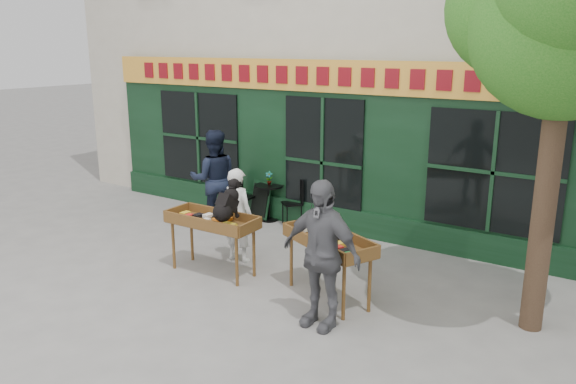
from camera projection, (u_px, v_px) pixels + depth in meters
name	position (u px, v px, depth m)	size (l,w,h in m)	color
ground	(252.00, 265.00, 9.36)	(80.00, 80.00, 0.00)	slate
book_cart_center	(212.00, 224.00, 8.87)	(1.51, 0.64, 0.99)	brown
dog	(226.00, 199.00, 8.53)	(0.34, 0.60, 0.60)	black
woman	(238.00, 215.00, 9.40)	(0.58, 0.38, 1.60)	silver
book_cart_right	(329.00, 245.00, 7.95)	(1.62, 1.19, 0.99)	brown
man_right	(321.00, 254.00, 7.14)	(1.15, 0.48, 1.97)	#535358
bistro_table	(269.00, 195.00, 11.61)	(0.60, 0.60, 0.76)	black
bistro_chair_left	(241.00, 192.00, 11.86)	(0.40, 0.40, 0.95)	black
bistro_chair_right	(296.00, 198.00, 11.36)	(0.51, 0.51, 0.95)	black
potted_plant	(269.00, 178.00, 11.52)	(0.15, 0.10, 0.29)	gray
man_left	(214.00, 179.00, 11.14)	(0.96, 0.74, 1.97)	black
chalkboard	(260.00, 200.00, 11.79)	(0.59, 0.32, 0.79)	black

